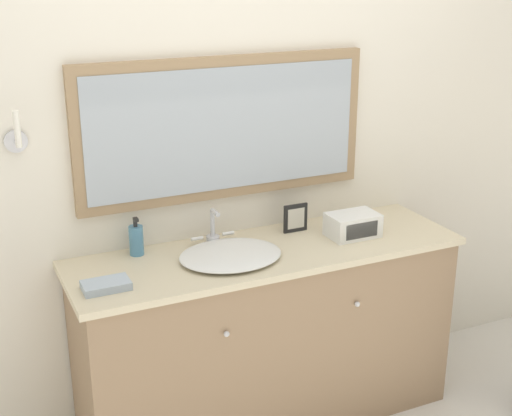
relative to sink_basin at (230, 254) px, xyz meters
name	(u,v)px	position (x,y,z in m)	size (l,w,h in m)	color
wall_back	(240,142)	(0.18, 0.31, 0.40)	(8.00, 0.18, 2.55)	silver
vanity_counter	(267,336)	(0.19, 0.02, -0.45)	(1.76, 0.54, 0.86)	#937556
sink_basin	(230,254)	(0.00, 0.00, 0.00)	(0.44, 0.42, 0.16)	white
soap_bottle	(136,240)	(-0.35, 0.20, 0.05)	(0.06, 0.06, 0.17)	teal
appliance_box	(353,225)	(0.61, 0.00, 0.03)	(0.23, 0.15, 0.11)	white
picture_frame	(295,218)	(0.40, 0.16, 0.05)	(0.12, 0.01, 0.13)	black
hand_towel_near_sink	(106,285)	(-0.55, -0.07, 0.00)	(0.18, 0.11, 0.03)	#A8B7C6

